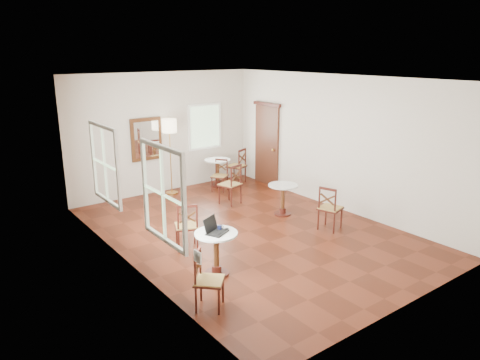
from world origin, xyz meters
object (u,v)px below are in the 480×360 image
(chair_near_a, at_px, (187,226))
(mouse, at_px, (226,229))
(chair_mid_a, at_px, (231,184))
(water_glass, at_px, (209,225))
(cafe_table_mid, at_px, (283,196))
(floor_lamp, at_px, (169,131))
(cafe_table_back, at_px, (218,170))
(chair_near_b, at_px, (208,280))
(power_adapter, at_px, (215,282))
(navy_mug, at_px, (220,228))
(chair_mid_b, at_px, (330,208))
(chair_back_b, at_px, (220,175))
(chair_back_a, at_px, (237,166))
(cafe_table_near, at_px, (216,249))
(laptop, at_px, (214,229))

(chair_near_a, relative_size, mouse, 9.83)
(chair_mid_a, distance_m, water_glass, 3.39)
(cafe_table_mid, distance_m, floor_lamp, 3.29)
(cafe_table_mid, bearing_deg, cafe_table_back, 88.04)
(chair_near_b, bearing_deg, power_adapter, 3.79)
(chair_near_b, relative_size, navy_mug, 7.84)
(chair_mid_b, xyz_separation_m, navy_mug, (-2.80, -0.20, 0.32))
(chair_near_a, xyz_separation_m, navy_mug, (-0.02, -1.11, 0.33))
(chair_near_b, xyz_separation_m, mouse, (0.83, 0.73, 0.32))
(cafe_table_back, relative_size, chair_mid_a, 0.76)
(chair_mid_a, xyz_separation_m, chair_back_b, (0.38, 1.02, -0.07))
(chair_mid_a, distance_m, navy_mug, 3.44)
(chair_mid_b, bearing_deg, chair_back_b, -12.46)
(chair_near_a, height_order, mouse, chair_near_a)
(cafe_table_mid, bearing_deg, chair_near_b, -146.97)
(cafe_table_back, xyz_separation_m, chair_near_b, (-3.45, -4.87, -0.03))
(floor_lamp, height_order, water_glass, floor_lamp)
(cafe_table_mid, bearing_deg, floor_lamp, 113.17)
(chair_near_b, xyz_separation_m, chair_mid_b, (3.54, 0.98, 0.03))
(chair_back_a, distance_m, water_glass, 5.15)
(chair_near_a, xyz_separation_m, chair_back_b, (2.50, 2.60, -0.04))
(water_glass, xyz_separation_m, power_adapter, (-0.18, -0.41, -0.77))
(power_adapter, bearing_deg, chair_near_b, -130.84)
(water_glass, bearing_deg, cafe_table_back, 54.39)
(chair_mid_a, relative_size, water_glass, 8.59)
(chair_back_a, bearing_deg, mouse, 27.69)
(cafe_table_near, xyz_separation_m, chair_back_a, (3.41, 4.05, 0.03))
(cafe_table_back, bearing_deg, chair_near_b, -125.35)
(cafe_table_mid, relative_size, laptop, 1.60)
(chair_back_b, bearing_deg, water_glass, -72.05)
(chair_mid_a, distance_m, chair_back_a, 1.77)
(chair_near_b, bearing_deg, cafe_table_mid, -12.35)
(chair_mid_b, distance_m, water_glass, 2.92)
(chair_back_b, xyz_separation_m, power_adapter, (-2.80, -3.95, -0.39))
(cafe_table_mid, xyz_separation_m, navy_mug, (-2.62, -1.40, 0.35))
(cafe_table_mid, bearing_deg, chair_back_b, 92.46)
(water_glass, bearing_deg, chair_near_b, -124.24)
(chair_back_a, relative_size, chair_back_b, 1.18)
(chair_mid_a, bearing_deg, floor_lamp, -80.86)
(floor_lamp, height_order, navy_mug, floor_lamp)
(laptop, distance_m, navy_mug, 0.13)
(floor_lamp, relative_size, water_glass, 16.88)
(chair_back_a, xyz_separation_m, power_adapter, (-3.59, -4.26, -0.46))
(water_glass, bearing_deg, chair_back_b, 53.49)
(chair_near_a, xyz_separation_m, power_adapter, (-0.31, -1.35, -0.42))
(laptop, relative_size, navy_mug, 3.96)
(power_adapter, bearing_deg, mouse, 27.78)
(mouse, relative_size, navy_mug, 0.83)
(chair_mid_b, xyz_separation_m, mouse, (-2.71, -0.26, 0.29))
(chair_near_b, distance_m, chair_mid_a, 4.50)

